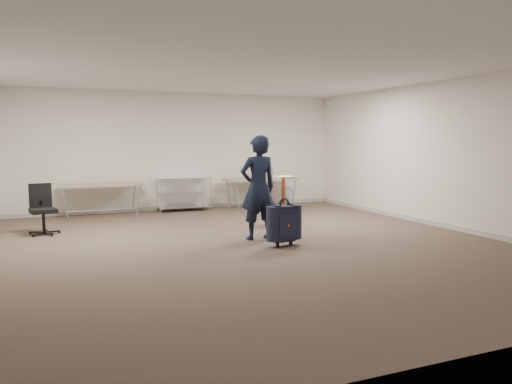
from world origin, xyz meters
name	(u,v)px	position (x,y,z in m)	size (l,w,h in m)	color
ground	(251,245)	(0.00, 0.00, 0.00)	(9.00, 9.00, 0.00)	#453329
room_shell	(223,228)	(0.00, 1.38, 0.05)	(8.00, 9.00, 9.00)	white
folding_table_left	(101,186)	(-1.90, 3.95, 0.68)	(1.80, 0.75, 0.73)	#8B7255
folding_table_right	(261,181)	(1.90, 3.95, 0.68)	(1.80, 0.75, 0.73)	#8B7255
wire_shelf	(183,192)	(0.00, 4.20, 0.44)	(1.22, 0.47, 0.80)	white
person	(258,188)	(0.29, 0.38, 0.88)	(0.64, 0.42, 1.76)	black
suitcase	(284,223)	(0.45, -0.29, 0.37)	(0.42, 0.28, 1.09)	black
office_chair	(43,219)	(-3.07, 2.28, 0.27)	(0.55, 0.55, 0.90)	black
equipment_cart	(284,212)	(1.32, 1.48, 0.25)	(0.56, 0.56, 0.97)	beige
cardboard_box	(263,173)	(1.98, 3.99, 0.87)	(0.38, 0.28, 0.28)	#8E6042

